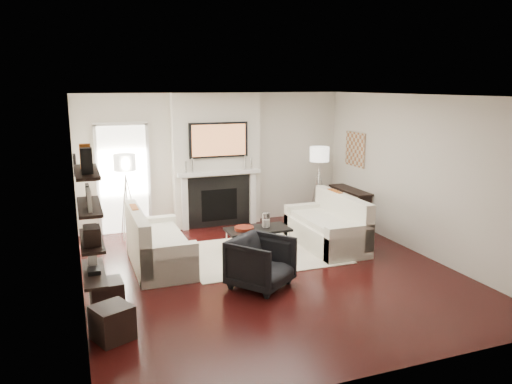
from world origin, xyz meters
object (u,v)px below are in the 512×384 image
object	(u,v)px
armchair	(261,260)
lamp_left_shade	(125,162)
ottoman_near	(107,296)
loveseat_left_base	(160,253)
lamp_right_shade	(320,154)
loveseat_right_base	(326,235)
coffee_table	(258,229)

from	to	relation	value
armchair	lamp_left_shade	world-z (taller)	lamp_left_shade
ottoman_near	lamp_left_shade	bearing A→B (deg)	78.75
ottoman_near	armchair	bearing A→B (deg)	0.78
loveseat_left_base	lamp_left_shade	bearing A→B (deg)	99.89
lamp_left_shade	ottoman_near	size ratio (longest dim) A/B	1.00
ottoman_near	lamp_right_shade	bearing A→B (deg)	32.26
loveseat_right_base	armchair	distance (m)	2.20
lamp_right_shade	lamp_left_shade	bearing A→B (deg)	176.12
loveseat_right_base	lamp_right_shade	distance (m)	2.05
loveseat_left_base	lamp_right_shade	size ratio (longest dim) A/B	4.50
ottoman_near	loveseat_left_base	bearing A→B (deg)	56.51
armchair	lamp_left_shade	xyz separation A→B (m)	(-1.51, 3.09, 1.05)
loveseat_left_base	lamp_left_shade	xyz separation A→B (m)	(-0.30, 1.72, 1.24)
armchair	lamp_right_shade	distance (m)	3.84
armchair	lamp_left_shade	bearing A→B (deg)	79.04
loveseat_left_base	ottoman_near	xyz separation A→B (m)	(-0.92, -1.39, -0.01)
loveseat_left_base	ottoman_near	world-z (taller)	loveseat_left_base
loveseat_left_base	ottoman_near	size ratio (longest dim) A/B	4.50
coffee_table	armchair	xyz separation A→B (m)	(-0.51, -1.46, -0.00)
lamp_right_shade	ottoman_near	distance (m)	5.49
loveseat_left_base	lamp_left_shade	size ratio (longest dim) A/B	4.50
loveseat_left_base	armchair	xyz separation A→B (m)	(1.21, -1.36, 0.19)
coffee_table	lamp_left_shade	world-z (taller)	lamp_left_shade
lamp_left_shade	loveseat_left_base	bearing A→B (deg)	-80.11
lamp_right_shade	loveseat_left_base	bearing A→B (deg)	-157.91
lamp_left_shade	loveseat_right_base	bearing A→B (deg)	-28.44
armchair	lamp_right_shade	size ratio (longest dim) A/B	2.00
lamp_right_shade	ottoman_near	bearing A→B (deg)	-147.74
loveseat_left_base	loveseat_right_base	distance (m)	2.97
coffee_table	ottoman_near	size ratio (longest dim) A/B	2.75
loveseat_left_base	coffee_table	world-z (taller)	same
armchair	ottoman_near	bearing A→B (deg)	143.74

